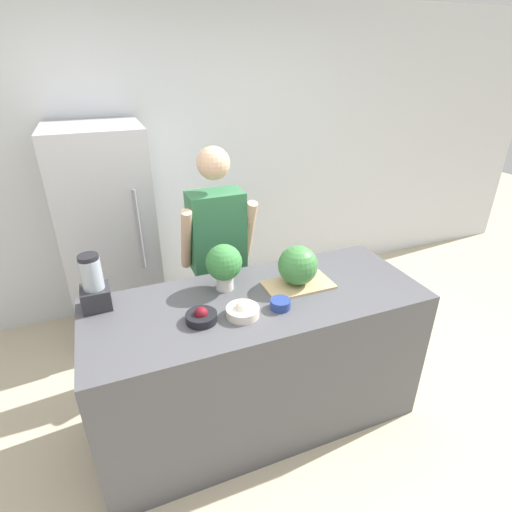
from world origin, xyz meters
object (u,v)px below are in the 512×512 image
object	(u,v)px
person	(218,260)
bowl_small_blue	(280,304)
bowl_cream	(243,311)
potted_plant	(224,264)
bowl_cherries	(201,316)
refrigerator	(110,238)
watermelon	(298,265)
blender	(94,286)

from	to	relation	value
person	bowl_small_blue	world-z (taller)	person
bowl_cream	bowl_small_blue	bearing A→B (deg)	-2.77
bowl_cream	potted_plant	xyz separation A→B (m)	(-0.00, 0.30, 0.13)
person	bowl_cream	size ratio (longest dim) A/B	9.33
person	bowl_cherries	size ratio (longest dim) A/B	10.07
bowl_small_blue	refrigerator	bearing A→B (deg)	118.57
bowl_small_blue	potted_plant	size ratio (longest dim) A/B	0.40
watermelon	bowl_small_blue	size ratio (longest dim) A/B	2.12
person	refrigerator	bearing A→B (deg)	136.00
watermelon	bowl_cream	size ratio (longest dim) A/B	1.34
bowl_small_blue	bowl_cream	bearing A→B (deg)	177.23
refrigerator	blender	xyz separation A→B (m)	(-0.13, -1.08, 0.19)
bowl_cream	refrigerator	bearing A→B (deg)	111.84
refrigerator	person	world-z (taller)	refrigerator
blender	potted_plant	distance (m)	0.71
watermelon	bowl_cherries	size ratio (longest dim) A/B	1.44
bowl_cherries	potted_plant	distance (m)	0.36
refrigerator	potted_plant	xyz separation A→B (m)	(0.58, -1.15, 0.22)
person	bowl_small_blue	distance (m)	0.81
blender	person	bearing A→B (deg)	27.32
refrigerator	watermelon	world-z (taller)	refrigerator
person	watermelon	distance (m)	0.71
refrigerator	person	distance (m)	0.95
bowl_cream	potted_plant	bearing A→B (deg)	90.55
refrigerator	bowl_small_blue	size ratio (longest dim) A/B	15.47
bowl_cherries	potted_plant	bearing A→B (deg)	51.25
person	potted_plant	distance (m)	0.55
potted_plant	bowl_small_blue	bearing A→B (deg)	-54.78
watermelon	bowl_small_blue	distance (m)	0.29
bowl_cream	potted_plant	size ratio (longest dim) A/B	0.63
watermelon	person	bearing A→B (deg)	116.86
bowl_cherries	blender	distance (m)	0.61
bowl_small_blue	potted_plant	world-z (taller)	potted_plant
bowl_cherries	bowl_cream	size ratio (longest dim) A/B	0.93
refrigerator	potted_plant	bearing A→B (deg)	-63.36
watermelon	blender	distance (m)	1.14
bowl_cherries	potted_plant	size ratio (longest dim) A/B	0.58
person	blender	distance (m)	0.93
bowl_cherries	blender	xyz separation A→B (m)	(-0.49, 0.34, 0.11)
watermelon	potted_plant	world-z (taller)	potted_plant
refrigerator	bowl_cream	xyz separation A→B (m)	(0.58, -1.45, 0.09)
blender	potted_plant	bearing A→B (deg)	-6.10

